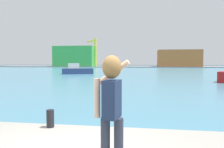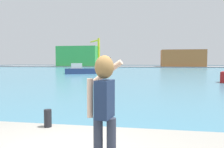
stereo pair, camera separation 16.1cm
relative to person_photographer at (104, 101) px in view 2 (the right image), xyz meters
name	(u,v)px [view 2 (the right image)]	position (x,y,z in m)	size (l,w,h in m)	color
ground_plane	(141,71)	(-0.71, 50.17, -1.65)	(220.00, 220.00, 0.00)	#334751
harbor_water	(141,71)	(-0.71, 52.17, -1.64)	(140.00, 100.00, 0.02)	teal
far_shore_dock	(143,67)	(-0.71, 92.17, -1.47)	(140.00, 20.00, 0.37)	gray
person_photographer	(104,101)	(0.00, 0.00, 0.00)	(0.53, 0.56, 1.74)	#2D3342
harbor_bollard	(48,118)	(-1.84, 1.90, -0.84)	(0.19, 0.19, 0.45)	black
boat_moored	(80,70)	(-11.68, 34.74, -0.92)	(6.04, 3.96, 1.98)	navy
warehouse_left	(79,56)	(-29.59, 88.49, 3.13)	(17.66, 9.89, 8.82)	green
warehouse_right	(182,58)	(15.33, 86.93, 2.13)	(17.04, 8.31, 6.81)	#B26633
port_crane	(97,49)	(-21.30, 90.43, 6.54)	(6.71, 9.26, 12.48)	yellow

